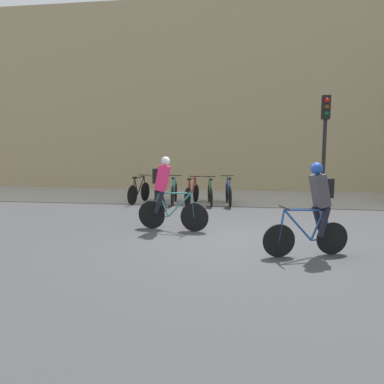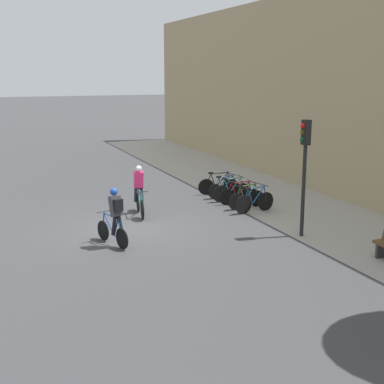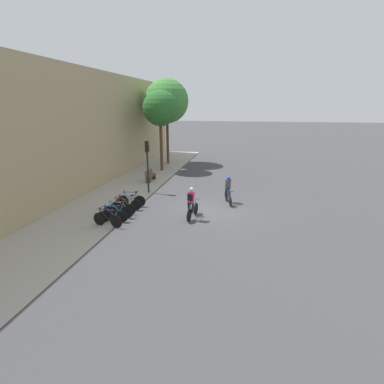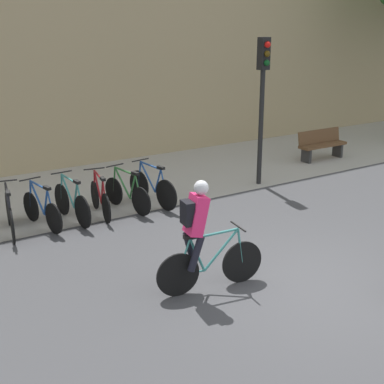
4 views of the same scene
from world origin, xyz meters
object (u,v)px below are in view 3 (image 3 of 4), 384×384
Objects in this scene: parked_bike_1 at (113,215)px; parked_bike_4 at (127,204)px; parked_bike_3 at (123,207)px; traffic_light_pole at (147,157)px; parked_bike_2 at (118,211)px; cyclist_grey at (228,188)px; parked_bike_5 at (131,200)px; cyclist_pink at (191,203)px; bench at (150,175)px; parked_bike_0 at (108,219)px.

parked_bike_4 is (1.90, -0.00, 0.00)m from parked_bike_1.
parked_bike_3 is 4.85m from traffic_light_pole.
cyclist_grey is at bearing -56.32° from parked_bike_2.
cyclist_grey is 6.22m from parked_bike_4.
parked_bike_5 reaches higher than parked_bike_1.
traffic_light_pole is at bearing -0.38° from parked_bike_1.
parked_bike_3 is at bearing 88.86° from cyclist_pink.
traffic_light_pole is at bearing -0.70° from parked_bike_5.
parked_bike_5 is at bearing 0.08° from parked_bike_4.
cyclist_pink is at bearing -138.46° from traffic_light_pole.
parked_bike_2 is at bearing -179.99° from parked_bike_5.
cyclist_pink is 1.05× the size of parked_bike_5.
cyclist_pink is 4.23m from parked_bike_5.
parked_bike_1 is at bearing 106.63° from cyclist_pink.
cyclist_pink is 1.08× the size of bench.
cyclist_pink is 4.01m from parked_bike_3.
cyclist_pink is 1.12× the size of parked_bike_3.
parked_bike_0 is at bearing -179.99° from parked_bike_5.
parked_bike_3 is 0.64m from parked_bike_4.
traffic_light_pole is (4.44, 3.93, 1.57)m from cyclist_pink.
parked_bike_2 is at bearing 179.57° from traffic_light_pole.
parked_bike_2 is (0.63, 0.00, 0.02)m from parked_bike_1.
parked_bike_0 is at bearing 179.99° from parked_bike_1.
parked_bike_1 is (-4.41, 5.67, -0.56)m from cyclist_grey.
parked_bike_0 is at bearing -179.99° from parked_bike_2.
bench is (9.48, 0.93, 0.07)m from parked_bike_0.
cyclist_pink is 9.11m from bench.
parked_bike_0 is at bearing 179.99° from parked_bike_4.
traffic_light_pole reaches higher than cyclist_grey.
parked_bike_0 is 0.46× the size of traffic_light_pole.
cyclist_grey is at bearing -52.11° from parked_bike_1.
parked_bike_1 is at bearing 179.99° from parked_bike_3.
parked_bike_0 is 2.54m from parked_bike_4.
parked_bike_2 reaches higher than bench.
parked_bike_1 is (0.64, -0.00, -0.02)m from parked_bike_0.
cyclist_pink reaches higher than cyclist_grey.
traffic_light_pole is at bearing -0.57° from parked_bike_4.
cyclist_pink is 1.06× the size of parked_bike_0.
parked_bike_1 is 0.94× the size of bench.
cyclist_grey is 6.51m from parked_bike_3.
cyclist_pink reaches higher than parked_bike_1.
cyclist_grey is 1.04× the size of parked_bike_2.
bench is (6.94, 0.93, 0.08)m from parked_bike_4.
parked_bike_4 is at bearing 179.43° from traffic_light_pole.
cyclist_grey reaches higher than parked_bike_3.
parked_bike_0 is 9.53m from bench.
parked_bike_5 reaches higher than parked_bike_3.
parked_bike_1 is at bearing -173.97° from bench.
parked_bike_1 reaches higher than bench.
parked_bike_4 reaches higher than parked_bike_1.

